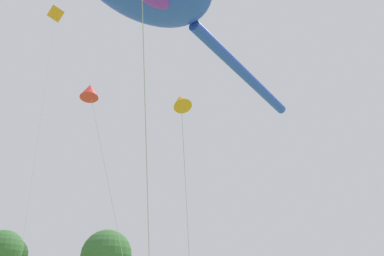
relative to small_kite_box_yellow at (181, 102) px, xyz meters
name	(u,v)px	position (x,y,z in m)	size (l,w,h in m)	color
small_kite_box_yellow	(181,102)	(0.00, 0.00, 0.00)	(0.85, 1.55, 8.08)	orange
small_kite_tiny_distant	(90,91)	(-0.12, 6.50, 3.11)	(3.15, 2.38, 11.25)	red
small_kite_stunt_black	(54,25)	(1.50, 17.54, 14.96)	(1.17, 3.80, 24.52)	orange
tree_shrub_far	(106,256)	(26.16, 44.73, 0.22)	(7.96, 7.96, 11.90)	#513823
tree_oak_right	(9,256)	(12.80, 48.64, -0.50)	(5.01, 5.01, 9.72)	#513823
tree_oak_left	(2,252)	(11.56, 48.16, -0.06)	(5.73, 5.73, 10.52)	#513823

